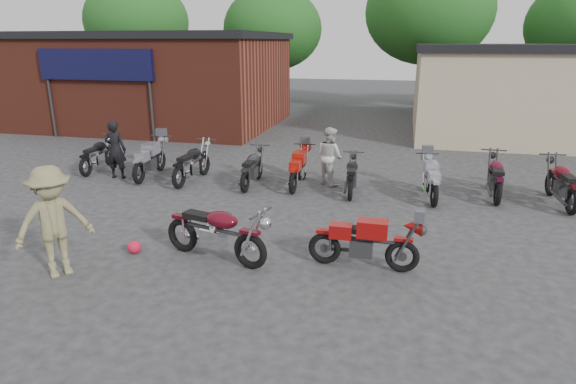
% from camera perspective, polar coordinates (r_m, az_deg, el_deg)
% --- Properties ---
extents(ground, '(90.00, 90.00, 0.00)m').
position_cam_1_polar(ground, '(8.92, -7.85, -8.53)').
color(ground, '#2C2C2E').
extents(brick_building, '(12.00, 8.00, 4.00)m').
position_cam_1_polar(brick_building, '(24.65, -16.11, 12.40)').
color(brick_building, maroon).
rests_on(brick_building, ground).
extents(stucco_building, '(10.00, 8.00, 3.50)m').
position_cam_1_polar(stucco_building, '(23.19, 27.58, 10.24)').
color(stucco_building, tan).
rests_on(stucco_building, ground).
extents(tree_0, '(6.56, 6.56, 8.20)m').
position_cam_1_polar(tree_0, '(34.01, -17.31, 17.07)').
color(tree_0, '#144B1A').
rests_on(tree_0, ground).
extents(tree_1, '(5.92, 5.92, 7.40)m').
position_cam_1_polar(tree_1, '(30.51, -1.81, 17.09)').
color(tree_1, '#144B1A').
rests_on(tree_1, ground).
extents(tree_2, '(7.04, 7.04, 8.80)m').
position_cam_1_polar(tree_2, '(29.46, 16.21, 17.80)').
color(tree_2, '#144B1A').
rests_on(tree_2, ground).
extents(vintage_motorcycle, '(2.24, 1.23, 1.24)m').
position_cam_1_polar(vintage_motorcycle, '(8.87, -8.48, -4.36)').
color(vintage_motorcycle, '#560A17').
rests_on(vintage_motorcycle, ground).
extents(sportbike, '(1.91, 0.66, 1.10)m').
position_cam_1_polar(sportbike, '(8.60, 9.17, -5.58)').
color(sportbike, '#9F0D0D').
rests_on(sportbike, ground).
extents(helmet, '(0.33, 0.33, 0.25)m').
position_cam_1_polar(helmet, '(9.71, -17.75, -6.22)').
color(helmet, red).
rests_on(helmet, ground).
extents(person_dark, '(0.66, 0.46, 1.72)m').
position_cam_1_polar(person_dark, '(14.96, -19.76, 4.75)').
color(person_dark, black).
rests_on(person_dark, ground).
extents(person_light, '(1.00, 0.99, 1.63)m').
position_cam_1_polar(person_light, '(13.53, 4.96, 4.27)').
color(person_light, silver).
rests_on(person_light, ground).
extents(person_tan, '(1.36, 1.43, 1.95)m').
position_cam_1_polar(person_tan, '(9.02, -26.03, -3.22)').
color(person_tan, '#867E53').
rests_on(person_tan, ground).
extents(row_bike_0, '(0.75, 1.95, 1.11)m').
position_cam_1_polar(row_bike_0, '(16.12, -21.58, 4.31)').
color(row_bike_0, black).
rests_on(row_bike_0, ground).
extents(row_bike_1, '(0.84, 2.11, 1.19)m').
position_cam_1_polar(row_bike_1, '(14.86, -16.05, 3.98)').
color(row_bike_1, gray).
rests_on(row_bike_1, ground).
extents(row_bike_2, '(0.82, 2.09, 1.19)m').
position_cam_1_polar(row_bike_2, '(14.09, -11.29, 3.60)').
color(row_bike_2, black).
rests_on(row_bike_2, ground).
extents(row_bike_3, '(0.68, 1.92, 1.10)m').
position_cam_1_polar(row_bike_3, '(13.46, -4.26, 3.07)').
color(row_bike_3, '#262629').
rests_on(row_bike_3, ground).
extents(row_bike_4, '(0.68, 1.98, 1.14)m').
position_cam_1_polar(row_bike_4, '(13.35, 1.28, 3.08)').
color(row_bike_4, red).
rests_on(row_bike_4, ground).
extents(row_bike_5, '(0.72, 1.85, 1.05)m').
position_cam_1_polar(row_bike_5, '(12.87, 7.58, 2.18)').
color(row_bike_5, black).
rests_on(row_bike_5, ground).
extents(row_bike_6, '(0.83, 1.97, 1.11)m').
position_cam_1_polar(row_bike_6, '(12.84, 16.56, 1.69)').
color(row_bike_6, '#9496A2').
rests_on(row_bike_6, ground).
extents(row_bike_7, '(0.77, 2.06, 1.18)m').
position_cam_1_polar(row_bike_7, '(13.54, 23.39, 1.91)').
color(row_bike_7, '#520A24').
rests_on(row_bike_7, ground).
extents(row_bike_8, '(0.79, 2.09, 1.20)m').
position_cam_1_polar(row_bike_8, '(13.60, 29.74, 1.13)').
color(row_bike_8, '#5B0B15').
rests_on(row_bike_8, ground).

